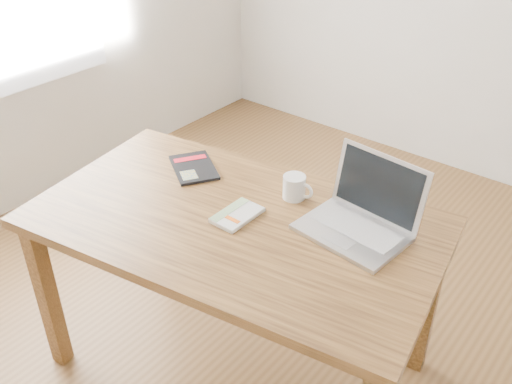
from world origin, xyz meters
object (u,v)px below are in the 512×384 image
Objects in this scene: desk at (235,238)px; laptop at (361,216)px; black_guidebook at (194,167)px; white_guidebook at (237,215)px; coffee_mug at (295,187)px.

laptop is (0.38, 0.23, 0.14)m from desk.
white_guidebook is at bearing -80.15° from black_guidebook.
white_guidebook is 0.49× the size of laptop.
white_guidebook is at bearing -114.84° from coffee_mug.
laptop is 3.08× the size of coffee_mug.
coffee_mug is (-0.29, 0.02, -0.00)m from laptop.
laptop reaches higher than white_guidebook.
white_guidebook is (0.00, 0.01, 0.10)m from desk.
black_guidebook is 0.76× the size of laptop.
laptop reaches higher than coffee_mug.
laptop reaches higher than desk.
coffee_mug is at bearing -177.76° from laptop.
coffee_mug is at bearing 60.40° from desk.
white_guidebook is 0.65× the size of black_guidebook.
black_guidebook is (-0.36, 0.15, -0.00)m from white_guidebook.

